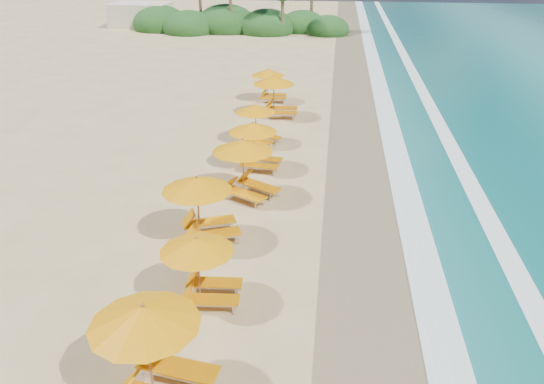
{
  "coord_description": "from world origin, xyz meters",
  "views": [
    {
      "loc": [
        2.21,
        -18.38,
        10.07
      ],
      "look_at": [
        0.0,
        0.0,
        1.2
      ],
      "focal_mm": 35.22,
      "sensor_mm": 36.0,
      "label": 1
    }
  ],
  "objects": [
    {
      "name": "station_7",
      "position": [
        -1.74,
        8.45,
        1.23
      ],
      "size": [
        2.87,
        2.84,
        2.2
      ],
      "rotation": [
        0.0,
        0.0,
        -0.41
      ],
      "color": "olive",
      "rests_on": "ground"
    },
    {
      "name": "wet_sand",
      "position": [
        4.0,
        0.0,
        0.01
      ],
      "size": [
        4.0,
        160.0,
        0.01
      ],
      "primitive_type": "cube",
      "color": "olive",
      "rests_on": "ground"
    },
    {
      "name": "treeline",
      "position": [
        -9.94,
        45.51,
        1.0
      ],
      "size": [
        25.8,
        8.8,
        9.74
      ],
      "color": "#163D14",
      "rests_on": "ground"
    },
    {
      "name": "station_8",
      "position": [
        -1.29,
        13.36,
        1.45
      ],
      "size": [
        2.88,
        2.69,
        2.6
      ],
      "rotation": [
        0.0,
        0.0,
        0.05
      ],
      "color": "olive",
      "rests_on": "ground"
    },
    {
      "name": "surf_foam",
      "position": [
        6.7,
        0.0,
        0.03
      ],
      "size": [
        4.0,
        160.0,
        0.01
      ],
      "color": "white",
      "rests_on": "ground"
    },
    {
      "name": "station_3",
      "position": [
        -1.4,
        -5.39,
        1.26
      ],
      "size": [
        2.53,
        2.36,
        2.25
      ],
      "rotation": [
        0.0,
        0.0,
        0.07
      ],
      "color": "olive",
      "rests_on": "ground"
    },
    {
      "name": "station_6",
      "position": [
        -1.33,
        5.01,
        1.32
      ],
      "size": [
        2.72,
        2.57,
        2.36
      ],
      "rotation": [
        0.0,
        0.0,
        -0.11
      ],
      "color": "olive",
      "rests_on": "ground"
    },
    {
      "name": "beach_building",
      "position": [
        -22.0,
        48.0,
        1.4
      ],
      "size": [
        7.0,
        5.0,
        2.8
      ],
      "primitive_type": "cube",
      "color": "beige",
      "rests_on": "ground"
    },
    {
      "name": "station_5",
      "position": [
        -1.3,
        1.91,
        1.46
      ],
      "size": [
        3.51,
        3.51,
        2.61
      ],
      "rotation": [
        0.0,
        0.0,
        -0.53
      ],
      "color": "olive",
      "rests_on": "ground"
    },
    {
      "name": "ground",
      "position": [
        0.0,
        0.0,
        0.0
      ],
      "size": [
        160.0,
        160.0,
        0.0
      ],
      "primitive_type": "plane",
      "color": "tan",
      "rests_on": "ground"
    },
    {
      "name": "station_4",
      "position": [
        -2.27,
        -1.74,
        1.43
      ],
      "size": [
        3.32,
        3.28,
        2.55
      ],
      "rotation": [
        0.0,
        0.0,
        0.39
      ],
      "color": "olive",
      "rests_on": "ground"
    },
    {
      "name": "station_2",
      "position": [
        -1.63,
        -9.15,
        1.49
      ],
      "size": [
        3.15,
        3.0,
        2.66
      ],
      "rotation": [
        0.0,
        0.0,
        -0.16
      ],
      "color": "olive",
      "rests_on": "ground"
    },
    {
      "name": "station_9",
      "position": [
        -2.11,
        16.69,
        1.26
      ],
      "size": [
        2.52,
        2.36,
        2.25
      ],
      "rotation": [
        0.0,
        0.0,
        0.07
      ],
      "color": "olive",
      "rests_on": "ground"
    }
  ]
}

